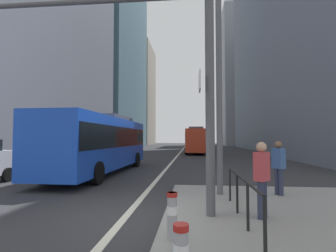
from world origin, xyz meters
The scene contains 16 objects.
ground_plane centered at (0.00, 20.00, 0.00)m, with size 160.00×160.00×0.00m, color #303033.
lane_centre_line centered at (0.00, 30.00, 0.01)m, with size 0.20×80.00×0.01m, color beige.
office_tower_left_mid centered at (-16.00, 46.50, 25.63)m, with size 11.58×25.33×51.26m, color slate.
office_tower_left_far centered at (-16.00, 72.17, 15.38)m, with size 10.31×16.17×30.77m, color gray.
office_tower_right_mid centered at (17.00, 42.62, 22.29)m, with size 10.63×23.77×44.58m, color slate.
office_tower_right_far centered at (17.00, 68.44, 18.92)m, with size 13.60×17.80×37.85m, color #9E9EA3.
city_bus_blue_oncoming centered at (-3.49, 8.01, 1.84)m, with size 2.88×10.90×3.40m.
city_bus_red_receding centered at (2.17, 28.44, 1.84)m, with size 2.73×11.79×3.40m.
car_oncoming_mid centered at (-7.42, 20.10, 0.99)m, with size 2.08×4.04×1.94m.
car_receding_near centered at (3.37, 40.32, 0.99)m, with size 2.11×4.42×1.94m.
traffic_signal_gantry centered at (-0.01, 0.05, 4.12)m, with size 6.40×0.65×6.00m.
street_lamp_post centered at (2.60, 2.45, 5.28)m, with size 5.50×0.32×8.00m.
bollard_right centered at (1.32, -1.45, 0.63)m, with size 0.20×0.20×0.85m.
pedestrian_railing centered at (2.80, -0.26, 0.86)m, with size 0.06×3.69×0.98m.
pedestrian_waiting centered at (3.30, -0.02, 1.13)m, with size 0.43×0.45×1.76m.
pedestrian_walking centered at (4.50, 2.49, 1.13)m, with size 0.39×0.45×1.75m.
Camera 1 is at (1.70, -6.15, 2.00)m, focal length 27.19 mm.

